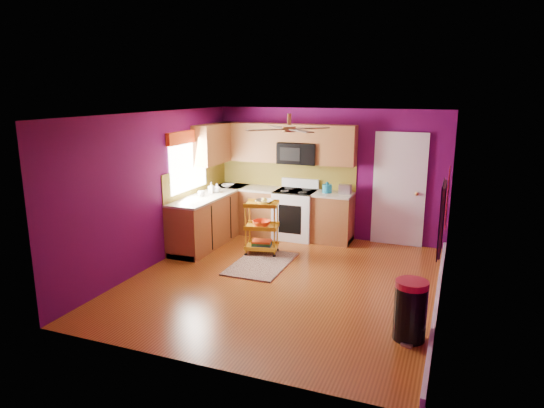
% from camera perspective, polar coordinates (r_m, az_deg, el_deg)
% --- Properties ---
extents(ground, '(5.00, 5.00, 0.00)m').
position_cam_1_polar(ground, '(7.47, 1.37, -9.03)').
color(ground, brown).
rests_on(ground, ground).
extents(room_envelope, '(4.54, 5.04, 2.52)m').
position_cam_1_polar(room_envelope, '(7.00, 1.65, 3.40)').
color(room_envelope, '#580A4B').
rests_on(room_envelope, ground).
extents(lower_cabinets, '(2.81, 2.31, 0.94)m').
position_cam_1_polar(lower_cabinets, '(9.41, -2.53, -1.50)').
color(lower_cabinets, brown).
rests_on(lower_cabinets, ground).
extents(electric_range, '(0.76, 0.66, 1.13)m').
position_cam_1_polar(electric_range, '(9.44, 2.77, -1.15)').
color(electric_range, white).
rests_on(electric_range, ground).
extents(upper_cabinetry, '(2.80, 2.30, 1.26)m').
position_cam_1_polar(upper_cabinetry, '(9.44, -1.15, 7.00)').
color(upper_cabinetry, brown).
rests_on(upper_cabinetry, ground).
extents(left_window, '(0.08, 1.35, 1.08)m').
position_cam_1_polar(left_window, '(8.89, -9.81, 6.01)').
color(left_window, white).
rests_on(left_window, ground).
extents(panel_door, '(0.95, 0.11, 2.15)m').
position_cam_1_polar(panel_door, '(9.20, 14.71, 1.51)').
color(panel_door, white).
rests_on(panel_door, ground).
extents(right_wall_art, '(0.04, 2.74, 1.04)m').
position_cam_1_polar(right_wall_art, '(6.31, 19.70, -0.23)').
color(right_wall_art, black).
rests_on(right_wall_art, ground).
extents(ceiling_fan, '(1.01, 1.01, 0.26)m').
position_cam_1_polar(ceiling_fan, '(7.12, 2.03, 8.90)').
color(ceiling_fan, '#BF8C3F').
rests_on(ceiling_fan, ground).
extents(shag_rug, '(0.87, 1.41, 0.02)m').
position_cam_1_polar(shag_rug, '(8.13, -1.28, -7.03)').
color(shag_rug, black).
rests_on(shag_rug, ground).
extents(rolling_cart, '(0.64, 0.52, 1.02)m').
position_cam_1_polar(rolling_cart, '(8.48, -1.17, -2.51)').
color(rolling_cart, gold).
rests_on(rolling_cart, ground).
extents(trash_can, '(0.43, 0.45, 0.72)m').
position_cam_1_polar(trash_can, '(5.93, 15.96, -11.94)').
color(trash_can, black).
rests_on(trash_can, ground).
extents(teal_kettle, '(0.18, 0.18, 0.21)m').
position_cam_1_polar(teal_kettle, '(9.19, 6.51, 1.85)').
color(teal_kettle, '#147497').
rests_on(teal_kettle, lower_cabinets).
extents(toaster, '(0.22, 0.15, 0.18)m').
position_cam_1_polar(toaster, '(9.11, 8.59, 1.73)').
color(toaster, beige).
rests_on(toaster, lower_cabinets).
extents(soap_bottle_a, '(0.09, 0.10, 0.21)m').
position_cam_1_polar(soap_bottle_a, '(9.16, -7.16, 1.91)').
color(soap_bottle_a, '#EA3F72').
rests_on(soap_bottle_a, lower_cabinets).
extents(soap_bottle_b, '(0.14, 0.14, 0.18)m').
position_cam_1_polar(soap_bottle_b, '(9.20, -6.48, 1.89)').
color(soap_bottle_b, white).
rests_on(soap_bottle_b, lower_cabinets).
extents(counter_dish, '(0.23, 0.23, 0.06)m').
position_cam_1_polar(counter_dish, '(9.72, -5.22, 2.17)').
color(counter_dish, white).
rests_on(counter_dish, lower_cabinets).
extents(counter_cup, '(0.13, 0.13, 0.10)m').
position_cam_1_polar(counter_cup, '(8.93, -8.33, 1.24)').
color(counter_cup, white).
rests_on(counter_cup, lower_cabinets).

